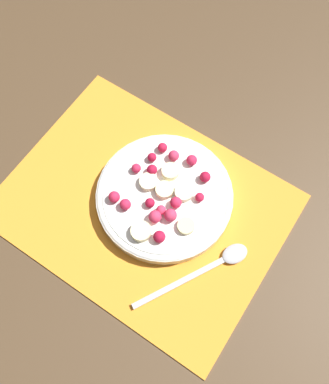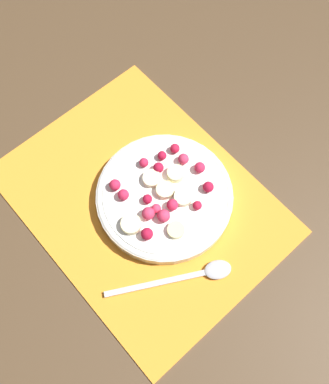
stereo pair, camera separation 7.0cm
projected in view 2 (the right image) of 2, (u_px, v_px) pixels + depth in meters
ground_plane at (143, 201)px, 0.74m from camera, size 3.00×3.00×0.00m
placemat at (143, 201)px, 0.73m from camera, size 0.46×0.35×0.01m
fruit_bowl at (164, 196)px, 0.72m from camera, size 0.23×0.23×0.04m
spoon at (196, 274)px, 0.68m from camera, size 0.12×0.19×0.01m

